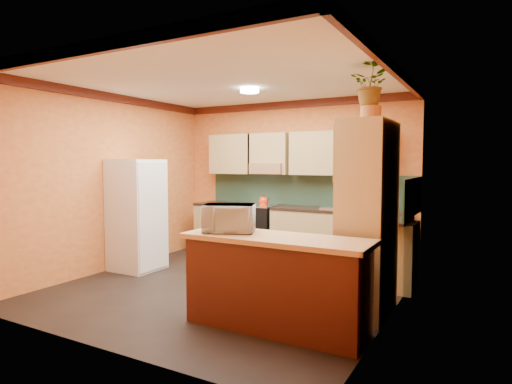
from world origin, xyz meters
TOP-DOWN VIEW (x-y plane):
  - room_shell at (0.02, 0.28)m, footprint 4.24×4.24m
  - base_cabinets_back at (0.14, 1.80)m, footprint 3.65×0.60m
  - countertop_back at (0.14, 1.80)m, footprint 3.65×0.62m
  - stove at (-0.49, 1.80)m, footprint 0.58×0.58m
  - kettle at (-0.39, 1.75)m, footprint 0.20×0.20m
  - sink at (0.91, 1.80)m, footprint 0.48×0.40m
  - base_cabinets_right at (1.80, 1.04)m, footprint 0.60×0.80m
  - countertop_right at (1.80, 1.04)m, footprint 0.62×0.80m
  - fridge at (-1.75, 0.15)m, footprint 0.68×0.66m
  - pantry at (1.85, -0.05)m, footprint 0.48×0.90m
  - fern_pot at (1.85, 0.00)m, footprint 0.22×0.22m
  - fern at (1.85, 0.00)m, footprint 0.48×0.44m
  - breakfast_bar at (1.17, -0.93)m, footprint 1.80×0.55m
  - bar_top at (1.17, -0.93)m, footprint 1.90×0.65m
  - microwave at (0.63, -0.93)m, footprint 0.62×0.53m

SIDE VIEW (x-z plane):
  - base_cabinets_back at x=0.14m, z-range 0.00..0.88m
  - base_cabinets_right at x=1.80m, z-range 0.00..0.88m
  - breakfast_bar at x=1.17m, z-range 0.00..0.88m
  - stove at x=-0.49m, z-range 0.00..0.91m
  - fridge at x=-1.75m, z-range 0.00..1.70m
  - countertop_back at x=0.14m, z-range 0.88..0.92m
  - countertop_right at x=1.80m, z-range 0.88..0.92m
  - bar_top at x=1.17m, z-range 0.88..0.93m
  - sink at x=0.91m, z-range 0.92..0.95m
  - kettle at x=-0.39m, z-range 0.91..1.09m
  - pantry at x=1.85m, z-range 0.00..2.10m
  - microwave at x=0.63m, z-range 0.93..1.22m
  - room_shell at x=0.02m, z-range 0.73..3.45m
  - fern_pot at x=1.85m, z-range 2.10..2.26m
  - fern at x=1.85m, z-range 2.26..2.71m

